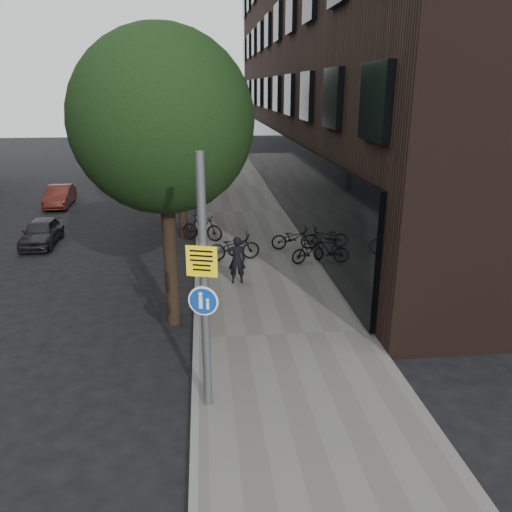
{
  "coord_description": "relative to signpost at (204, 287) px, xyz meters",
  "views": [
    {
      "loc": [
        -1.69,
        -7.9,
        6.06
      ],
      "look_at": [
        -0.42,
        4.03,
        2.0
      ],
      "focal_mm": 35.0,
      "sensor_mm": 36.0,
      "label": 1
    }
  ],
  "objects": [
    {
      "name": "parked_bike_curb_near",
      "position": [
        1.06,
        8.65,
        -2.0
      ],
      "size": [
        1.95,
        0.87,
        0.99
      ],
      "primitive_type": "imported",
      "rotation": [
        0.0,
        0.0,
        1.69
      ],
      "color": "black",
      "rests_on": "sidewalk"
    },
    {
      "name": "parked_car_mid",
      "position": [
        -7.63,
        18.75,
        -2.06
      ],
      "size": [
        1.36,
        3.43,
        1.11
      ],
      "primitive_type": "imported",
      "rotation": [
        0.0,
        0.0,
        0.06
      ],
      "color": "#4C1C15",
      "rests_on": "ground"
    },
    {
      "name": "parked_car_far",
      "position": [
        -7.34,
        29.78,
        -2.04
      ],
      "size": [
        1.63,
        3.99,
        1.16
      ],
      "primitive_type": "imported",
      "rotation": [
        0.0,
        0.0,
        -0.0
      ],
      "color": "black",
      "rests_on": "ground"
    },
    {
      "name": "parked_bike_curb_far",
      "position": [
        -0.06,
        11.23,
        -1.96
      ],
      "size": [
        1.82,
        1.21,
        1.07
      ],
      "primitive_type": "imported",
      "rotation": [
        0.0,
        0.0,
        1.13
      ],
      "color": "black",
      "rests_on": "sidewalk"
    },
    {
      "name": "parked_bike_facade_near",
      "position": [
        3.44,
        9.67,
        -2.04
      ],
      "size": [
        1.73,
        0.64,
        0.9
      ],
      "primitive_type": "imported",
      "rotation": [
        0.0,
        0.0,
        1.55
      ],
      "color": "black",
      "rests_on": "sidewalk"
    },
    {
      "name": "parked_bike_facade_far",
      "position": [
        3.74,
        8.07,
        -2.05
      ],
      "size": [
        1.53,
        0.89,
        0.89
      ],
      "primitive_type": "imported",
      "rotation": [
        0.0,
        0.0,
        1.92
      ],
      "color": "black",
      "rests_on": "sidewalk"
    },
    {
      "name": "signpost",
      "position": [
        0.0,
        0.0,
        0.0
      ],
      "size": [
        0.56,
        0.19,
        4.94
      ],
      "rotation": [
        0.0,
        0.0,
        -0.28
      ],
      "color": "#595B5E",
      "rests_on": "sidewalk"
    },
    {
      "name": "street_tree_near",
      "position": [
        -0.79,
        4.05,
        2.5
      ],
      "size": [
        4.4,
        4.4,
        7.5
      ],
      "color": "black",
      "rests_on": "ground"
    },
    {
      "name": "building_right_dark_brick",
      "position": [
        10.24,
        21.41,
        6.39
      ],
      "size": [
        12.0,
        40.0,
        18.0
      ],
      "primitive_type": "cube",
      "color": "black",
      "rests_on": "ground"
    },
    {
      "name": "sidewalk",
      "position": [
        1.99,
        9.41,
        -2.55
      ],
      "size": [
        4.5,
        60.0,
        0.12
      ],
      "primitive_type": "cube",
      "color": "#65625E",
      "rests_on": "ground"
    },
    {
      "name": "curb_edge",
      "position": [
        -0.26,
        9.41,
        -2.55
      ],
      "size": [
        0.15,
        60.0,
        0.13
      ],
      "primitive_type": "cube",
      "color": "slate",
      "rests_on": "ground"
    },
    {
      "name": "ground",
      "position": [
        1.74,
        -0.59,
        -2.61
      ],
      "size": [
        120.0,
        120.0,
        0.0
      ],
      "primitive_type": "plane",
      "color": "black",
      "rests_on": "ground"
    },
    {
      "name": "parked_car_near",
      "position": [
        -6.53,
        11.68,
        -2.08
      ],
      "size": [
        1.33,
        3.14,
        1.06
      ],
      "primitive_type": "imported",
      "rotation": [
        0.0,
        0.0,
        0.03
      ],
      "color": "black",
      "rests_on": "ground"
    },
    {
      "name": "street_tree_mid",
      "position": [
        -0.79,
        12.55,
        2.5
      ],
      "size": [
        5.0,
        5.0,
        7.8
      ],
      "color": "black",
      "rests_on": "ground"
    },
    {
      "name": "pedestrian",
      "position": [
        1.02,
        6.39,
        -1.73
      ],
      "size": [
        0.57,
        0.39,
        1.53
      ],
      "primitive_type": "imported",
      "rotation": [
        0.0,
        0.0,
        3.18
      ],
      "color": "black",
      "rests_on": "sidewalk"
    },
    {
      "name": "street_tree_far",
      "position": [
        -0.79,
        21.55,
        2.5
      ],
      "size": [
        5.0,
        5.0,
        7.8
      ],
      "color": "black",
      "rests_on": "ground"
    }
  ]
}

